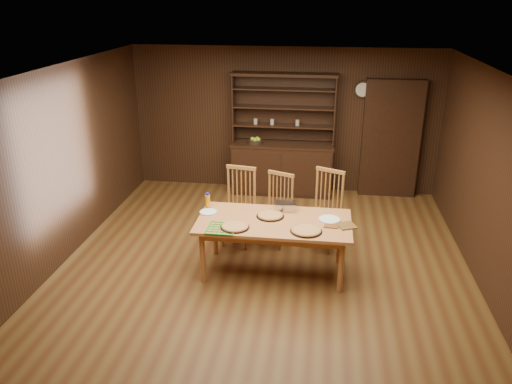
# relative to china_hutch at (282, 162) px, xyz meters

# --- Properties ---
(floor) EXTENTS (6.00, 6.00, 0.00)m
(floor) POSITION_rel_china_hutch_xyz_m (0.00, -2.75, -0.60)
(floor) COLOR brown
(floor) RESTS_ON ground
(room_shell) EXTENTS (6.00, 6.00, 6.00)m
(room_shell) POSITION_rel_china_hutch_xyz_m (0.00, -2.75, 0.98)
(room_shell) COLOR silver
(room_shell) RESTS_ON floor
(china_hutch) EXTENTS (1.84, 0.52, 2.17)m
(china_hutch) POSITION_rel_china_hutch_xyz_m (0.00, 0.00, 0.00)
(china_hutch) COLOR black
(china_hutch) RESTS_ON floor
(doorway) EXTENTS (1.00, 0.18, 2.10)m
(doorway) POSITION_rel_china_hutch_xyz_m (1.90, 0.15, 0.45)
(doorway) COLOR black
(doorway) RESTS_ON floor
(wall_clock) EXTENTS (0.30, 0.05, 0.30)m
(wall_clock) POSITION_rel_china_hutch_xyz_m (1.35, 0.20, 1.30)
(wall_clock) COLOR black
(wall_clock) RESTS_ON room_shell
(dining_table) EXTENTS (1.97, 0.98, 0.75)m
(dining_table) POSITION_rel_china_hutch_xyz_m (0.14, -2.85, 0.08)
(dining_table) COLOR #CA7A46
(dining_table) RESTS_ON floor
(chair_left) EXTENTS (0.53, 0.52, 1.14)m
(chair_left) POSITION_rel_china_hutch_xyz_m (-0.45, -2.02, 0.01)
(chair_left) COLOR #AD703B
(chair_left) RESTS_ON floor
(chair_center) EXTENTS (0.56, 0.55, 1.06)m
(chair_center) POSITION_rel_china_hutch_xyz_m (0.10, -1.97, -0.03)
(chair_center) COLOR #AD703B
(chair_center) RESTS_ON floor
(chair_right) EXTENTS (0.61, 0.60, 1.14)m
(chair_right) POSITION_rel_china_hutch_xyz_m (0.80, -1.96, 0.01)
(chair_right) COLOR #AD703B
(chair_right) RESTS_ON floor
(pizza_left) EXTENTS (0.36, 0.36, 0.04)m
(pizza_left) POSITION_rel_china_hutch_xyz_m (-0.32, -3.13, 0.17)
(pizza_left) COLOR black
(pizza_left) RESTS_ON dining_table
(pizza_right) EXTENTS (0.39, 0.39, 0.04)m
(pizza_right) POSITION_rel_china_hutch_xyz_m (0.56, -3.11, 0.17)
(pizza_right) COLOR black
(pizza_right) RESTS_ON dining_table
(pizza_center) EXTENTS (0.36, 0.36, 0.04)m
(pizza_center) POSITION_rel_china_hutch_xyz_m (0.08, -2.74, 0.17)
(pizza_center) COLOR black
(pizza_center) RESTS_ON dining_table
(cooling_rack) EXTENTS (0.39, 0.39, 0.02)m
(cooling_rack) POSITION_rel_china_hutch_xyz_m (-0.48, -3.18, 0.16)
(cooling_rack) COLOR green
(cooling_rack) RESTS_ON dining_table
(plate_left) EXTENTS (0.24, 0.24, 0.02)m
(plate_left) POSITION_rel_china_hutch_xyz_m (-0.75, -2.72, 0.16)
(plate_left) COLOR white
(plate_left) RESTS_ON dining_table
(plate_right) EXTENTS (0.29, 0.29, 0.02)m
(plate_right) POSITION_rel_china_hutch_xyz_m (0.84, -2.74, 0.16)
(plate_right) COLOR white
(plate_right) RESTS_ON dining_table
(foil_dish) EXTENTS (0.29, 0.22, 0.11)m
(foil_dish) POSITION_rel_china_hutch_xyz_m (0.25, -2.50, 0.21)
(foil_dish) COLOR silver
(foil_dish) RESTS_ON dining_table
(juice_bottle) EXTENTS (0.07, 0.07, 0.22)m
(juice_bottle) POSITION_rel_china_hutch_xyz_m (-0.79, -2.57, 0.25)
(juice_bottle) COLOR orange
(juice_bottle) RESTS_ON dining_table
(pot_holder_a) EXTENTS (0.28, 0.28, 0.02)m
(pot_holder_a) POSITION_rel_china_hutch_xyz_m (1.05, -2.90, 0.16)
(pot_holder_a) COLOR #A71319
(pot_holder_a) RESTS_ON dining_table
(pot_holder_b) EXTENTS (0.20, 0.20, 0.01)m
(pot_holder_b) POSITION_rel_china_hutch_xyz_m (0.87, -2.90, 0.16)
(pot_holder_b) COLOR #A71319
(pot_holder_b) RESTS_ON dining_table
(fruit_bowl) EXTENTS (0.27, 0.27, 0.12)m
(fruit_bowl) POSITION_rel_china_hutch_xyz_m (-0.49, -0.07, 0.39)
(fruit_bowl) COLOR black
(fruit_bowl) RESTS_ON china_hutch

